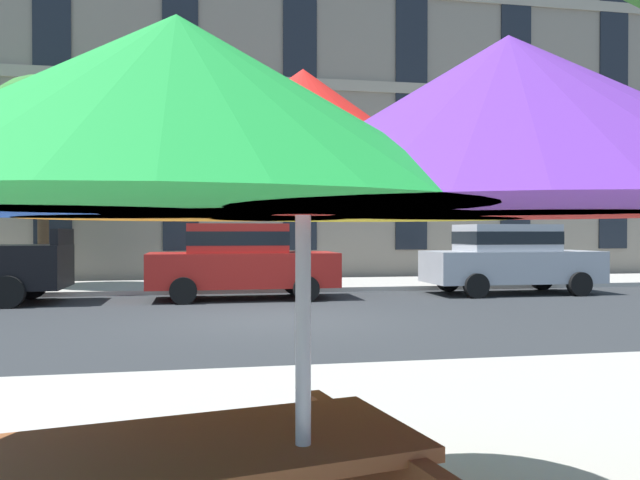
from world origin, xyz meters
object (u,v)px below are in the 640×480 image
sedan_red (241,259)px  patio_umbrella (303,151)px  street_tree_left (41,143)px  sedan_silver (509,257)px

sedan_red → patio_umbrella: patio_umbrella is taller
sedan_red → patio_umbrella: size_ratio=1.32×
street_tree_left → patio_umbrella: size_ratio=1.72×
sedan_silver → street_tree_left: street_tree_left is taller
patio_umbrella → sedan_red: bearing=87.4°
street_tree_left → sedan_silver: bearing=-13.6°
sedan_silver → patio_umbrella: size_ratio=1.32×
street_tree_left → patio_umbrella: (4.50, -15.58, -2.06)m
sedan_red → street_tree_left: street_tree_left is taller
sedan_red → patio_umbrella: 12.75m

